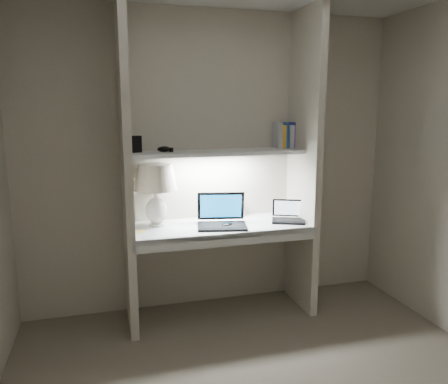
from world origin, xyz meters
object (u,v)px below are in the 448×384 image
object	(u,v)px
table_lamp	(156,185)
laptop_netbook	(288,216)
laptop_main	(222,218)
speaker	(238,208)
book_row	(286,136)

from	to	relation	value
table_lamp	laptop_netbook	world-z (taller)	table_lamp
laptop_main	laptop_netbook	distance (m)	0.58
laptop_main	speaker	bearing A→B (deg)	60.87
laptop_main	book_row	size ratio (longest dim) A/B	2.02
table_lamp	book_row	size ratio (longest dim) A/B	2.27
table_lamp	speaker	distance (m)	0.78
table_lamp	laptop_netbook	distance (m)	1.14
table_lamp	laptop_main	world-z (taller)	table_lamp
table_lamp	laptop_netbook	xyz separation A→B (m)	(1.09, -0.14, -0.30)
laptop_netbook	speaker	world-z (taller)	laptop_netbook
book_row	laptop_main	bearing A→B (deg)	-161.17
table_lamp	speaker	bearing A→B (deg)	9.19
laptop_netbook	speaker	distance (m)	0.45
book_row	laptop_netbook	bearing A→B (deg)	-105.06
table_lamp	laptop_netbook	bearing A→B (deg)	-7.58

